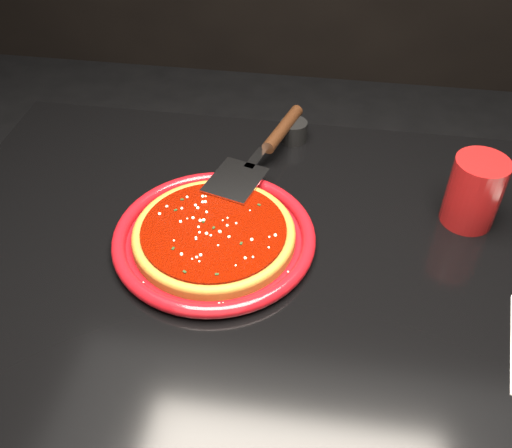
# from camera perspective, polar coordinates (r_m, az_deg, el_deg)

# --- Properties ---
(table) EXTENTS (1.20, 0.80, 0.75)m
(table) POSITION_cam_1_polar(r_m,az_deg,el_deg) (1.14, 3.93, -17.82)
(table) COLOR black
(table) RESTS_ON floor
(plate) EXTENTS (0.35, 0.35, 0.02)m
(plate) POSITION_cam_1_polar(r_m,az_deg,el_deg) (0.87, -4.20, -1.33)
(plate) COLOR maroon
(plate) RESTS_ON table
(pizza_crust) EXTENTS (0.28, 0.28, 0.01)m
(pizza_crust) POSITION_cam_1_polar(r_m,az_deg,el_deg) (0.87, -4.21, -1.16)
(pizza_crust) COLOR brown
(pizza_crust) RESTS_ON plate
(pizza_crust_rim) EXTENTS (0.28, 0.28, 0.02)m
(pizza_crust_rim) POSITION_cam_1_polar(r_m,az_deg,el_deg) (0.87, -4.23, -0.86)
(pizza_crust_rim) COLOR brown
(pizza_crust_rim) RESTS_ON plate
(pizza_sauce) EXTENTS (0.25, 0.25, 0.01)m
(pizza_sauce) POSITION_cam_1_polar(r_m,az_deg,el_deg) (0.86, -4.25, -0.65)
(pizza_sauce) COLOR #670A00
(pizza_sauce) RESTS_ON plate
(parmesan_dusting) EXTENTS (0.21, 0.21, 0.01)m
(parmesan_dusting) POSITION_cam_1_polar(r_m,az_deg,el_deg) (0.86, -4.27, -0.35)
(parmesan_dusting) COLOR beige
(parmesan_dusting) RESTS_ON plate
(basil_flecks) EXTENTS (0.20, 0.20, 0.00)m
(basil_flecks) POSITION_cam_1_polar(r_m,az_deg,el_deg) (0.86, -4.26, -0.39)
(basil_flecks) COLOR black
(basil_flecks) RESTS_ON plate
(pizza_server) EXTENTS (0.19, 0.35, 0.03)m
(pizza_server) POSITION_cam_1_polar(r_m,az_deg,el_deg) (1.00, 0.65, 7.36)
(pizza_server) COLOR silver
(pizza_server) RESTS_ON plate
(cup) EXTENTS (0.08, 0.08, 0.11)m
(cup) POSITION_cam_1_polar(r_m,az_deg,el_deg) (0.94, 20.98, 3.03)
(cup) COLOR maroon
(cup) RESTS_ON table
(ramekin) EXTENTS (0.06, 0.06, 0.04)m
(ramekin) POSITION_cam_1_polar(r_m,az_deg,el_deg) (1.09, 3.77, 9.25)
(ramekin) COLOR black
(ramekin) RESTS_ON table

